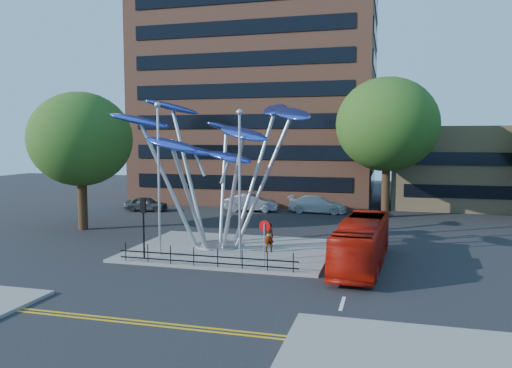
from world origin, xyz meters
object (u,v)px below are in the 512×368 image
(no_entry_sign_island, at_px, (264,235))
(parked_car_right, at_px, (317,204))
(tree_left, at_px, (81,139))
(street_lamp_left, at_px, (159,165))
(pedestrian, at_px, (269,237))
(street_lamp_right, at_px, (240,172))
(parked_car_left, at_px, (146,204))
(leaf_sculpture, at_px, (217,139))
(parked_car_mid, at_px, (251,203))
(traffic_light_island, at_px, (143,215))
(red_bus, at_px, (362,243))
(tree_right, at_px, (387,125))

(no_entry_sign_island, xyz_separation_m, parked_car_right, (-0.07, 20.48, -1.04))
(tree_left, bearing_deg, no_entry_sign_island, -25.07)
(street_lamp_left, bearing_deg, parked_car_right, 71.75)
(pedestrian, bearing_deg, street_lamp_right, 38.04)
(no_entry_sign_island, distance_m, parked_car_right, 20.51)
(tree_left, distance_m, no_entry_sign_island, 18.35)
(parked_car_left, distance_m, parked_car_right, 16.10)
(no_entry_sign_island, distance_m, pedestrian, 3.42)
(parked_car_right, bearing_deg, parked_car_left, 102.25)
(leaf_sculpture, height_order, parked_car_left, leaf_sculpture)
(leaf_sculpture, bearing_deg, parked_car_mid, 97.75)
(traffic_light_island, bearing_deg, street_lamp_left, 63.43)
(parked_car_left, bearing_deg, no_entry_sign_island, -145.19)
(parked_car_left, bearing_deg, leaf_sculpture, -145.79)
(red_bus, distance_m, pedestrian, 5.69)
(tree_left, bearing_deg, tree_right, 28.61)
(traffic_light_island, distance_m, pedestrian, 7.40)
(tree_right, height_order, tree_left, tree_right)
(no_entry_sign_island, relative_size, parked_car_left, 0.61)
(street_lamp_right, height_order, parked_car_mid, street_lamp_right)
(leaf_sculpture, height_order, parked_car_right, leaf_sculpture)
(tree_right, xyz_separation_m, parked_car_mid, (-12.18, 0.21, -7.22))
(no_entry_sign_island, distance_m, red_bus, 5.27)
(parked_car_left, bearing_deg, parked_car_mid, -83.80)
(traffic_light_island, xyz_separation_m, no_entry_sign_island, (7.00, 0.02, -0.80))
(tree_left, xyz_separation_m, street_lamp_right, (14.50, -7.00, -1.70))
(street_lamp_right, bearing_deg, red_bus, 11.67)
(tree_left, bearing_deg, red_bus, -15.17)
(tree_left, distance_m, parked_car_right, 21.42)
(street_lamp_right, height_order, pedestrian, street_lamp_right)
(street_lamp_right, height_order, parked_car_right, street_lamp_right)
(no_entry_sign_island, relative_size, parked_car_right, 0.46)
(street_lamp_right, bearing_deg, leaf_sculpture, 124.91)
(tree_right, distance_m, traffic_light_island, 24.06)
(street_lamp_right, distance_m, no_entry_sign_island, 3.64)
(red_bus, height_order, parked_car_mid, red_bus)
(tree_left, height_order, parked_car_right, tree_left)
(street_lamp_left, bearing_deg, street_lamp_right, -5.71)
(leaf_sculpture, relative_size, pedestrian, 7.20)
(traffic_light_island, distance_m, no_entry_sign_island, 7.05)
(street_lamp_left, xyz_separation_m, street_lamp_right, (5.00, -0.50, -0.26))
(tree_left, distance_m, red_bus, 22.37)
(parked_car_left, bearing_deg, street_lamp_right, -147.21)
(parked_car_right, bearing_deg, red_bus, -164.14)
(leaf_sculpture, xyz_separation_m, traffic_light_island, (-2.93, -4.18, -4.26))
(street_lamp_right, height_order, red_bus, street_lamp_right)
(no_entry_sign_island, xyz_separation_m, red_bus, (4.93, 1.81, -0.51))
(street_lamp_left, xyz_separation_m, red_bus, (11.43, 0.83, -4.05))
(tree_left, relative_size, no_entry_sign_island, 4.21)
(tree_right, xyz_separation_m, parked_car_right, (-6.07, 1.00, -7.26))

